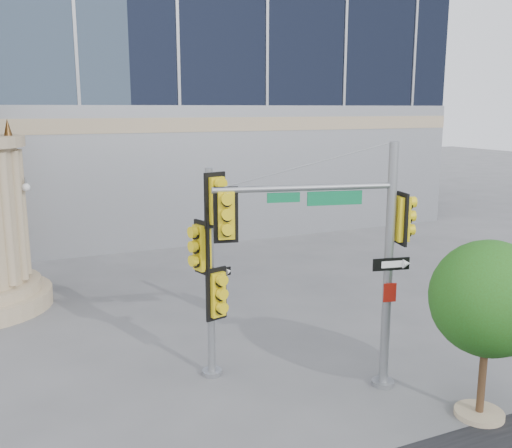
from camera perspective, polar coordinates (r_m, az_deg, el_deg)
name	(u,v)px	position (r m, az deg, el deg)	size (l,w,h in m)	color
ground	(294,407)	(12.06, 3.83, -17.75)	(120.00, 120.00, 0.00)	#545456
main_signal_pole	(346,241)	(11.66, 9.02, -1.74)	(4.00, 1.22, 5.23)	slate
secondary_signal_pole	(211,258)	(12.23, -4.52, -3.45)	(0.86, 0.62, 4.66)	slate
street_tree	(490,303)	(11.64, 22.32, -7.29)	(2.25, 2.20, 3.51)	tan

